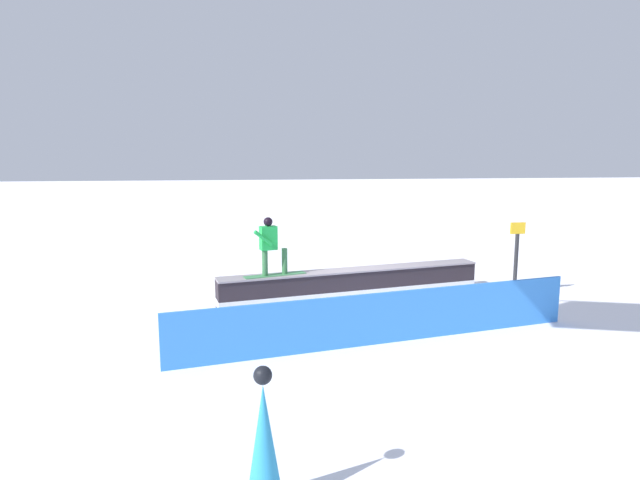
% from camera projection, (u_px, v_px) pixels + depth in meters
% --- Properties ---
extents(ground_plane, '(120.00, 120.00, 0.00)m').
position_uv_depth(ground_plane, '(353.00, 298.00, 14.26)').
color(ground_plane, white).
extents(grind_box, '(7.04, 2.04, 0.78)m').
position_uv_depth(grind_box, '(353.00, 285.00, 14.20)').
color(grind_box, '#261F25').
rests_on(grind_box, ground_plane).
extents(snowboarder, '(1.58, 0.75, 1.45)m').
position_uv_depth(snowboarder, '(270.00, 244.00, 13.28)').
color(snowboarder, '#39804A').
rests_on(snowboarder, grind_box).
extents(safety_fence, '(8.48, 1.84, 1.05)m').
position_uv_depth(safety_fence, '(384.00, 318.00, 10.86)').
color(safety_fence, '#337FE0').
rests_on(safety_fence, ground_plane).
extents(background_skier_left, '(1.56, 0.42, 1.60)m').
position_uv_depth(background_skier_left, '(264.00, 444.00, 5.80)').
color(background_skier_left, black).
rests_on(background_skier_left, ground_plane).
extents(trail_marker, '(0.40, 0.10, 2.00)m').
position_uv_depth(trail_marker, '(516.00, 258.00, 14.20)').
color(trail_marker, '#262628').
rests_on(trail_marker, ground_plane).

